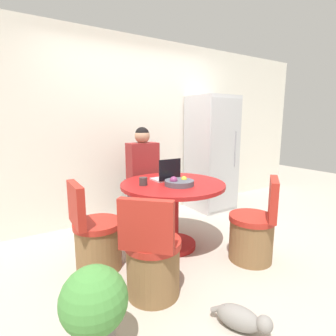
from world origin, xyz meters
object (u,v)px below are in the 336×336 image
object	(u,v)px
dining_table	(173,200)
chair_near_left_corner	(152,262)
chair_left_side	(96,240)
person_seated	(141,172)
laptop	(167,176)
refrigerator	(211,154)
chair_near_right_corner	(253,233)
fruit_bowl	(179,182)
potted_plant	(94,306)
cat	(241,318)

from	to	relation	value
dining_table	chair_near_left_corner	distance (m)	0.91
chair_left_side	person_seated	world-z (taller)	person_seated
chair_near_left_corner	laptop	bearing A→B (deg)	-84.63
chair_near_left_corner	laptop	xyz separation A→B (m)	(0.61, 0.76, 0.52)
refrigerator	chair_near_right_corner	distance (m)	1.80
dining_table	fruit_bowl	world-z (taller)	fruit_bowl
chair_left_side	chair_near_right_corner	world-z (taller)	same
dining_table	potted_plant	world-z (taller)	dining_table
chair_left_side	fruit_bowl	size ratio (longest dim) A/B	2.81
chair_left_side	laptop	xyz separation A→B (m)	(0.87, 0.12, 0.52)
chair_left_side	person_seated	xyz separation A→B (m)	(0.88, 0.78, 0.45)
chair_left_side	potted_plant	distance (m)	0.99
cat	fruit_bowl	bearing A→B (deg)	140.96
chair_left_side	laptop	distance (m)	1.02
laptop	refrigerator	bearing A→B (deg)	-151.50
chair_left_side	laptop	size ratio (longest dim) A/B	3.11
refrigerator	person_seated	xyz separation A→B (m)	(-1.28, -0.03, -0.17)
dining_table	potted_plant	distance (m)	1.51
dining_table	cat	distance (m)	1.38
refrigerator	fruit_bowl	size ratio (longest dim) A/B	5.82
refrigerator	chair_left_side	world-z (taller)	refrigerator
dining_table	cat	size ratio (longest dim) A/B	2.84
dining_table	chair_near_left_corner	size ratio (longest dim) A/B	1.31
fruit_bowl	cat	distance (m)	1.36
dining_table	chair_left_side	distance (m)	0.91
refrigerator	chair_left_side	distance (m)	2.39
refrigerator	person_seated	world-z (taller)	refrigerator
person_seated	fruit_bowl	size ratio (longest dim) A/B	4.33
refrigerator	chair_near_left_corner	size ratio (longest dim) A/B	2.07
chair_near_right_corner	refrigerator	bearing A→B (deg)	-154.57
fruit_bowl	potted_plant	size ratio (longest dim) A/B	0.54
refrigerator	person_seated	size ratio (longest dim) A/B	1.34
chair_near_right_corner	person_seated	distance (m)	1.63
fruit_bowl	cat	world-z (taller)	fruit_bowl
laptop	cat	bearing A→B (deg)	79.08
chair_near_right_corner	potted_plant	xyz separation A→B (m)	(-1.71, -0.25, 0.04)
chair_near_left_corner	fruit_bowl	bearing A→B (deg)	-96.38
chair_near_right_corner	person_seated	xyz separation A→B (m)	(-0.53, 1.48, 0.45)
chair_near_right_corner	cat	size ratio (longest dim) A/B	2.17
dining_table	laptop	world-z (taller)	laptop
chair_near_left_corner	refrigerator	bearing A→B (deg)	-98.35
cat	potted_plant	xyz separation A→B (m)	(-0.90, 0.34, 0.25)
laptop	fruit_bowl	size ratio (longest dim) A/B	0.90
person_seated	laptop	xyz separation A→B (m)	(-0.01, -0.66, 0.07)
dining_table	chair_left_side	bearing A→B (deg)	179.15
chair_near_right_corner	potted_plant	size ratio (longest dim) A/B	1.52
refrigerator	chair_left_side	bearing A→B (deg)	-159.22
chair_near_left_corner	cat	size ratio (longest dim) A/B	2.17
cat	laptop	bearing A→B (deg)	142.80
refrigerator	dining_table	bearing A→B (deg)	-147.11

